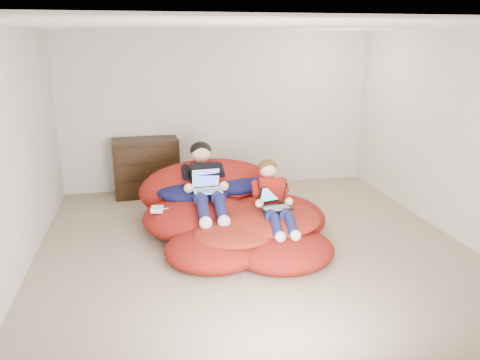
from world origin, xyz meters
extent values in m
cube|color=tan|center=(0.00, 0.00, -0.12)|extent=(5.10, 5.10, 0.25)
cube|color=beige|center=(0.00, 2.51, 1.25)|extent=(5.10, 0.02, 2.50)
cube|color=beige|center=(0.00, -2.51, 1.25)|extent=(5.10, 0.02, 2.50)
cube|color=beige|center=(-2.51, 0.00, 1.25)|extent=(0.02, 5.10, 2.50)
cube|color=beige|center=(2.51, 0.00, 1.25)|extent=(0.02, 5.10, 2.50)
cube|color=white|center=(0.00, 0.00, 2.51)|extent=(5.10, 5.10, 0.02)
cube|color=black|center=(-1.20, 2.24, 0.45)|extent=(1.03, 0.56, 0.90)
cube|color=black|center=(-1.20, 1.98, 0.18)|extent=(0.90, 0.08, 0.22)
cylinder|color=#4C3F26|center=(-1.20, 1.96, 0.18)|extent=(0.03, 0.06, 0.03)
cube|color=black|center=(-1.20, 1.98, 0.45)|extent=(0.90, 0.08, 0.22)
cylinder|color=#4C3F26|center=(-1.20, 1.96, 0.45)|extent=(0.03, 0.06, 0.03)
cube|color=black|center=(-1.20, 1.98, 0.72)|extent=(0.90, 0.08, 0.22)
cylinder|color=#4C3F26|center=(-1.20, 1.96, 0.72)|extent=(0.03, 0.06, 0.03)
ellipsoid|color=#A11912|center=(-0.57, 0.53, 0.22)|extent=(1.44, 1.29, 0.52)
ellipsoid|color=#A11912|center=(0.31, 0.36, 0.20)|extent=(1.39, 1.35, 0.50)
ellipsoid|color=#A11912|center=(-0.18, 0.01, 0.18)|extent=(1.34, 1.07, 0.43)
ellipsoid|color=#A11912|center=(-0.50, -0.28, 0.14)|extent=(1.14, 1.04, 0.38)
ellipsoid|color=#A11912|center=(0.23, -0.42, 0.13)|extent=(1.17, 1.06, 0.38)
ellipsoid|color=#A11912|center=(-0.36, 1.06, 0.40)|extent=(1.91, 0.85, 0.85)
ellipsoid|color=#131446|center=(-0.58, 0.81, 0.48)|extent=(1.00, 0.82, 0.26)
ellipsoid|color=#131446|center=(-0.06, 0.86, 0.52)|extent=(0.95, 0.67, 0.23)
ellipsoid|color=#A02616|center=(0.21, 0.03, 0.34)|extent=(1.20, 1.20, 0.22)
ellipsoid|color=#A02616|center=(-0.27, -0.24, 0.30)|extent=(0.95, 0.85, 0.17)
ellipsoid|color=silver|center=(-0.72, 1.11, 0.62)|extent=(0.48, 0.30, 0.30)
cube|color=black|center=(-0.48, 0.79, 0.65)|extent=(0.36, 0.52, 0.48)
sphere|color=#EDB391|center=(-0.48, 1.00, 0.93)|extent=(0.25, 0.25, 0.25)
ellipsoid|color=black|center=(-0.48, 1.03, 0.97)|extent=(0.28, 0.26, 0.21)
cylinder|color=#161945|center=(-0.58, 0.40, 0.51)|extent=(0.17, 0.41, 0.23)
cylinder|color=#161945|center=(-0.58, 0.04, 0.48)|extent=(0.14, 0.39, 0.26)
sphere|color=white|center=(-0.58, -0.16, 0.41)|extent=(0.15, 0.15, 0.15)
cylinder|color=#161945|center=(-0.38, 0.40, 0.51)|extent=(0.17, 0.41, 0.23)
cylinder|color=#161945|center=(-0.38, 0.04, 0.48)|extent=(0.14, 0.39, 0.26)
sphere|color=white|center=(-0.38, -0.16, 0.41)|extent=(0.15, 0.15, 0.15)
cube|color=#9C170D|center=(0.24, 0.14, 0.60)|extent=(0.33, 0.39, 0.44)
sphere|color=#EDB391|center=(0.24, 0.26, 0.86)|extent=(0.20, 0.20, 0.20)
ellipsoid|color=#503315|center=(0.24, 0.29, 0.89)|extent=(0.23, 0.21, 0.17)
cylinder|color=#161945|center=(0.16, -0.13, 0.45)|extent=(0.17, 0.34, 0.18)
cylinder|color=#161945|center=(0.16, -0.43, 0.42)|extent=(0.14, 0.33, 0.21)
sphere|color=white|center=(0.16, -0.60, 0.36)|extent=(0.12, 0.12, 0.12)
cylinder|color=#161945|center=(0.32, -0.13, 0.45)|extent=(0.17, 0.34, 0.18)
cylinder|color=#161945|center=(0.32, -0.43, 0.42)|extent=(0.14, 0.33, 0.21)
sphere|color=white|center=(0.32, -0.60, 0.36)|extent=(0.12, 0.12, 0.12)
cube|color=white|center=(-0.48, 0.42, 0.59)|extent=(0.35, 0.26, 0.01)
cube|color=gray|center=(-0.48, 0.41, 0.60)|extent=(0.30, 0.15, 0.00)
cube|color=white|center=(-0.48, 0.56, 0.72)|extent=(0.34, 0.08, 0.23)
cube|color=#406CDA|center=(-0.48, 0.55, 0.72)|extent=(0.30, 0.06, 0.19)
cube|color=black|center=(0.24, -0.12, 0.51)|extent=(0.39, 0.32, 0.01)
cube|color=gray|center=(0.24, -0.13, 0.52)|extent=(0.32, 0.20, 0.00)
cube|color=black|center=(0.24, 0.04, 0.63)|extent=(0.36, 0.17, 0.23)
cube|color=#4F9AB9|center=(0.24, 0.03, 0.63)|extent=(0.31, 0.14, 0.19)
cube|color=white|center=(-1.10, 0.36, 0.42)|extent=(0.16, 0.16, 0.05)
camera|label=1|loc=(-1.19, -4.98, 2.37)|focal=35.00mm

